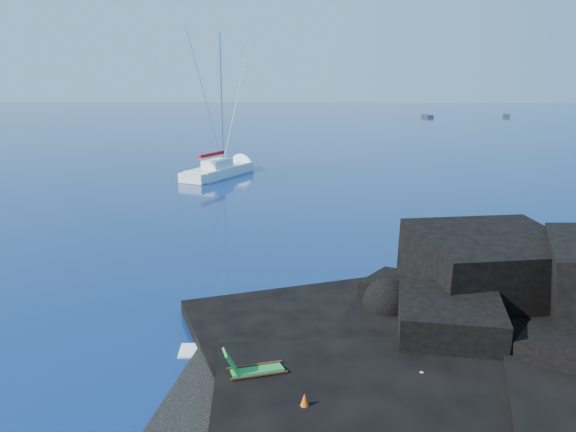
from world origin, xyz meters
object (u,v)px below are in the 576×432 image
at_px(deck_chair, 257,363).
at_px(distant_boat_b, 506,117).
at_px(sailboat, 221,176).
at_px(sunbather, 403,373).
at_px(distant_boat_a, 427,117).
at_px(marker_cone, 305,405).

relative_size(deck_chair, distant_boat_b, 0.35).
distance_m(sailboat, distant_boat_b, 98.31).
distance_m(sailboat, sunbather, 36.10).
height_order(sunbather, distant_boat_a, sunbather).
distance_m(sailboat, distant_boat_a, 87.04).
xyz_separation_m(sunbather, marker_cone, (-2.62, -1.80, 0.12)).
bearing_deg(sunbather, distant_boat_a, 90.76).
xyz_separation_m(sailboat, sunbather, (10.51, -34.53, 0.53)).
height_order(sailboat, distant_boat_b, sailboat).
relative_size(sailboat, distant_boat_b, 2.70).
xyz_separation_m(sailboat, distant_boat_b, (52.13, 83.35, 0.00)).
distance_m(sailboat, marker_cone, 37.18).
bearing_deg(marker_cone, distant_boat_b, 69.72).
xyz_separation_m(sailboat, deck_chair, (6.62, -34.80, 0.89)).
height_order(deck_chair, distant_boat_b, deck_chair).
bearing_deg(distant_boat_a, distant_boat_b, 0.94).
xyz_separation_m(sunbather, distant_boat_a, (23.16, 114.79, -0.53)).
xyz_separation_m(distant_boat_a, distant_boat_b, (18.45, 3.09, 0.00)).
relative_size(sailboat, distant_boat_a, 2.75).
bearing_deg(sunbather, marker_cone, -133.34).
xyz_separation_m(deck_chair, distant_boat_a, (27.06, 115.06, -0.89)).
relative_size(sailboat, sunbather, 6.40).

